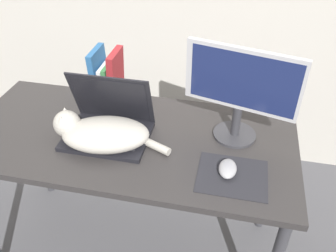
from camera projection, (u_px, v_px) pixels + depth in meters
desk at (129, 151)px, 1.51m from camera, size 1.37×0.63×0.74m
laptop at (109, 125)px, 1.44m from camera, size 0.34×0.25×0.26m
cat at (101, 133)px, 1.39m from camera, size 0.47×0.26×0.14m
external_monitor at (241, 89)px, 1.33m from camera, size 0.43×0.17×0.39m
mousepad at (232, 176)px, 1.28m from camera, size 0.25×0.21×0.00m
computer_mouse at (228, 169)px, 1.28m from camera, size 0.06×0.10×0.03m
book_row at (108, 79)px, 1.60m from camera, size 0.12×0.16×0.26m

